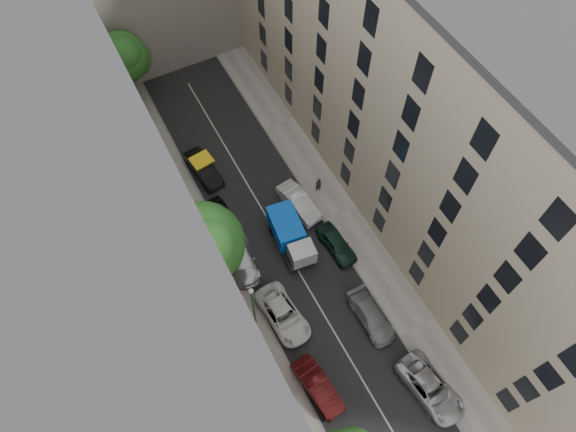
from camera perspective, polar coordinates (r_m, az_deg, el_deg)
ground at (r=41.12m, az=-0.82°, el=-2.79°), size 120.00×120.00×0.00m
road_surface at (r=41.11m, az=-0.82°, el=-2.79°), size 8.00×44.00×0.02m
sidewalk_left at (r=40.26m, az=-7.83°, el=-5.92°), size 3.00×44.00×0.15m
sidewalk_right at (r=42.54m, az=5.78°, el=0.30°), size 3.00×44.00×0.15m
building_left at (r=31.62m, az=-19.08°, el=-2.16°), size 8.00×44.00×20.00m
building_right at (r=37.10m, az=14.60°, el=11.73°), size 8.00×44.00×20.00m
tarp_truck at (r=39.88m, az=0.26°, el=-2.12°), size 2.60×5.35×2.38m
car_left_1 at (r=36.39m, az=3.34°, el=-18.38°), size 2.09×4.59×1.46m
car_left_2 at (r=37.81m, az=-0.57°, el=-10.89°), size 2.78×5.28×1.42m
car_left_3 at (r=39.77m, az=-5.33°, el=-4.62°), size 2.80×5.38×1.49m
car_left_4 at (r=41.67m, az=-7.19°, el=-0.24°), size 1.92×4.25×1.42m
car_left_5 at (r=44.67m, az=-9.37°, el=5.25°), size 2.14×4.67×1.48m
car_right_0 at (r=37.56m, az=15.53°, el=-17.93°), size 3.00×5.45×1.45m
car_right_1 at (r=38.28m, az=9.22°, el=-10.96°), size 1.90×4.56×1.32m
car_right_2 at (r=40.38m, az=5.42°, el=-3.10°), size 1.91×4.18×1.39m
car_right_3 at (r=42.12m, az=1.22°, el=1.53°), size 2.24×4.67×1.48m
tree_mid at (r=34.12m, az=-9.27°, el=-3.30°), size 5.88×5.69×9.42m
tree_far at (r=48.80m, az=-17.88°, el=16.25°), size 4.92×4.58×7.50m
lamp_post at (r=34.77m, az=-3.93°, el=-9.67°), size 0.36×0.36×6.01m
pedestrian at (r=42.94m, az=3.39°, el=3.49°), size 0.63×0.49×1.54m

